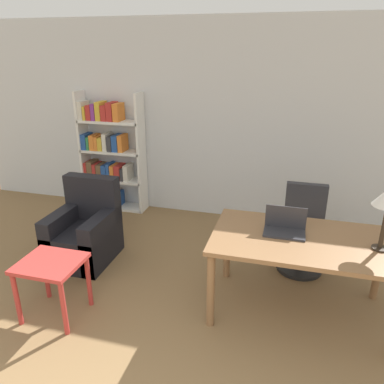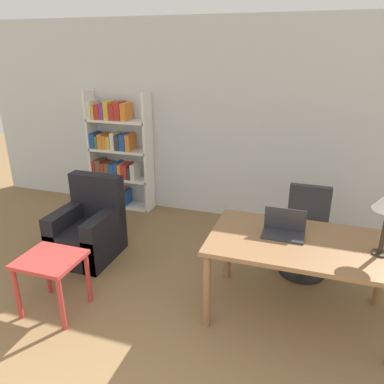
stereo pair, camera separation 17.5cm
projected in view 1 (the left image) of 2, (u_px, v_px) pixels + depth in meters
The scene contains 7 objects.
wall_back at pixel (232, 123), 5.06m from camera, with size 8.00×0.06×2.70m.
desk at pixel (303, 248), 3.27m from camera, with size 1.59×0.91×0.76m.
laptop at pixel (285, 227), 3.33m from camera, with size 0.36×0.22×0.23m.
office_chair at pixel (303, 231), 4.07m from camera, with size 0.50×0.50×0.94m.
side_table_blue at pixel (51, 272), 3.30m from camera, with size 0.53×0.48×0.56m.
armchair at pixel (85, 234), 4.30m from camera, with size 0.65×0.73×0.93m.
bookshelf at pixel (108, 156), 5.53m from camera, with size 0.95×0.28×1.74m.
Camera 1 is at (0.82, -0.49, 2.30)m, focal length 35.00 mm.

